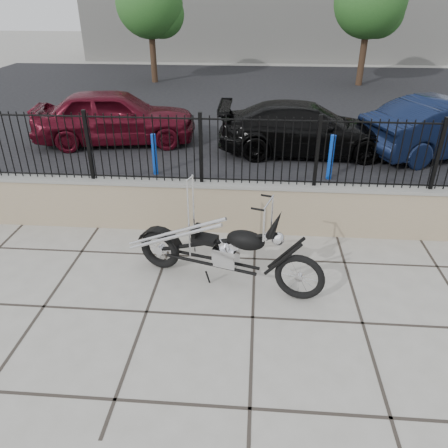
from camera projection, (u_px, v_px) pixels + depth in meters
name	position (u px, v px, depth m)	size (l,w,h in m)	color
ground_plane	(253.00, 317.00, 6.06)	(90.00, 90.00, 0.00)	#99968E
parking_lot	(259.00, 106.00, 17.02)	(30.00, 30.00, 0.00)	black
retaining_wall	(256.00, 207.00, 8.02)	(14.00, 0.36, 0.96)	gray
iron_fence	(259.00, 151.00, 7.51)	(14.00, 0.08, 1.20)	black
chopper_motorcycle	(222.00, 234.00, 6.42)	(2.83, 0.50, 1.70)	black
car_red	(115.00, 116.00, 12.57)	(1.84, 4.58, 1.56)	#510B19
car_black	(306.00, 129.00, 11.80)	(1.92, 4.72, 1.37)	black
bollard_a	(154.00, 154.00, 10.52)	(0.12, 0.12, 1.00)	#0E2BD2
bollard_b	(331.00, 157.00, 10.23)	(0.13, 0.13, 1.07)	#0B49B1
tree_left	(149.00, 0.00, 19.64)	(3.03, 3.03, 5.11)	#382619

